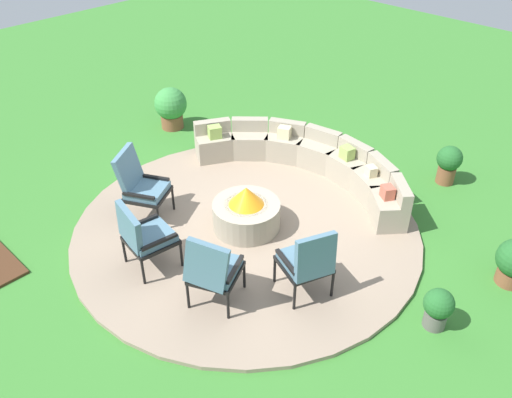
{
  "coord_description": "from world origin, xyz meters",
  "views": [
    {
      "loc": [
        4.39,
        -4.31,
        4.84
      ],
      "look_at": [
        0.0,
        0.2,
        0.45
      ],
      "focal_mm": 37.2,
      "sensor_mm": 36.0,
      "label": 1
    }
  ],
  "objects_px": {
    "lounge_chair_back_right": "(308,260)",
    "potted_plant_1": "(438,307)",
    "lounge_chair_front_right": "(144,235)",
    "lounge_chair_back_left": "(213,269)",
    "potted_plant_0": "(449,163)",
    "lounge_chair_front_left": "(140,184)",
    "curved_stone_bench": "(308,161)",
    "fire_pit": "(246,212)",
    "potted_plant_2": "(171,107)"
  },
  "relations": [
    {
      "from": "curved_stone_bench",
      "to": "potted_plant_1",
      "type": "bearing_deg",
      "value": -24.86
    },
    {
      "from": "lounge_chair_front_left",
      "to": "lounge_chair_back_left",
      "type": "distance_m",
      "value": 2.14
    },
    {
      "from": "fire_pit",
      "to": "lounge_chair_front_right",
      "type": "bearing_deg",
      "value": -102.19
    },
    {
      "from": "lounge_chair_back_right",
      "to": "potted_plant_0",
      "type": "height_order",
      "value": "lounge_chair_back_right"
    },
    {
      "from": "lounge_chair_back_left",
      "to": "potted_plant_1",
      "type": "distance_m",
      "value": 2.66
    },
    {
      "from": "potted_plant_1",
      "to": "potted_plant_2",
      "type": "xyz_separation_m",
      "value": [
        -6.26,
        1.05,
        0.14
      ]
    },
    {
      "from": "lounge_chair_front_left",
      "to": "potted_plant_2",
      "type": "xyz_separation_m",
      "value": [
        -2.07,
        2.18,
        -0.18
      ]
    },
    {
      "from": "curved_stone_bench",
      "to": "potted_plant_0",
      "type": "xyz_separation_m",
      "value": [
        1.74,
        1.5,
        0.05
      ]
    },
    {
      "from": "lounge_chair_back_right",
      "to": "potted_plant_2",
      "type": "xyz_separation_m",
      "value": [
        -4.86,
        1.74,
        -0.15
      ]
    },
    {
      "from": "fire_pit",
      "to": "curved_stone_bench",
      "type": "height_order",
      "value": "fire_pit"
    },
    {
      "from": "potted_plant_0",
      "to": "potted_plant_2",
      "type": "relative_size",
      "value": 0.81
    },
    {
      "from": "lounge_chair_front_right",
      "to": "potted_plant_2",
      "type": "relative_size",
      "value": 1.27
    },
    {
      "from": "potted_plant_2",
      "to": "lounge_chair_front_right",
      "type": "bearing_deg",
      "value": -42.88
    },
    {
      "from": "lounge_chair_back_left",
      "to": "potted_plant_1",
      "type": "height_order",
      "value": "lounge_chair_back_left"
    },
    {
      "from": "fire_pit",
      "to": "potted_plant_2",
      "type": "bearing_deg",
      "value": 158.91
    },
    {
      "from": "potted_plant_0",
      "to": "potted_plant_2",
      "type": "bearing_deg",
      "value": -158.35
    },
    {
      "from": "lounge_chair_front_right",
      "to": "potted_plant_0",
      "type": "height_order",
      "value": "lounge_chair_front_right"
    },
    {
      "from": "lounge_chair_back_right",
      "to": "curved_stone_bench",
      "type": "bearing_deg",
      "value": 60.27
    },
    {
      "from": "lounge_chair_back_left",
      "to": "potted_plant_0",
      "type": "bearing_deg",
      "value": 56.46
    },
    {
      "from": "lounge_chair_back_right",
      "to": "potted_plant_1",
      "type": "height_order",
      "value": "lounge_chair_back_right"
    },
    {
      "from": "lounge_chair_back_right",
      "to": "lounge_chair_back_left",
      "type": "bearing_deg",
      "value": 163.25
    },
    {
      "from": "fire_pit",
      "to": "lounge_chair_back_left",
      "type": "height_order",
      "value": "lounge_chair_back_left"
    },
    {
      "from": "curved_stone_bench",
      "to": "potted_plant_2",
      "type": "relative_size",
      "value": 4.82
    },
    {
      "from": "lounge_chair_back_right",
      "to": "potted_plant_2",
      "type": "distance_m",
      "value": 5.17
    },
    {
      "from": "potted_plant_0",
      "to": "curved_stone_bench",
      "type": "bearing_deg",
      "value": -139.32
    },
    {
      "from": "lounge_chair_back_left",
      "to": "potted_plant_2",
      "type": "bearing_deg",
      "value": 122.38
    },
    {
      "from": "fire_pit",
      "to": "lounge_chair_front_right",
      "type": "distance_m",
      "value": 1.58
    },
    {
      "from": "fire_pit",
      "to": "potted_plant_2",
      "type": "height_order",
      "value": "potted_plant_2"
    },
    {
      "from": "fire_pit",
      "to": "potted_plant_1",
      "type": "xyz_separation_m",
      "value": [
        2.89,
        0.25,
        -0.02
      ]
    },
    {
      "from": "lounge_chair_back_left",
      "to": "potted_plant_2",
      "type": "relative_size",
      "value": 1.31
    },
    {
      "from": "potted_plant_0",
      "to": "potted_plant_1",
      "type": "xyz_separation_m",
      "value": [
        1.43,
        -2.97,
        -0.08
      ]
    },
    {
      "from": "curved_stone_bench",
      "to": "potted_plant_0",
      "type": "height_order",
      "value": "curved_stone_bench"
    },
    {
      "from": "lounge_chair_front_left",
      "to": "potted_plant_1",
      "type": "relative_size",
      "value": 2.04
    },
    {
      "from": "lounge_chair_front_left",
      "to": "lounge_chair_back_right",
      "type": "height_order",
      "value": "lounge_chair_front_left"
    },
    {
      "from": "lounge_chair_back_left",
      "to": "potted_plant_2",
      "type": "height_order",
      "value": "lounge_chair_back_left"
    },
    {
      "from": "fire_pit",
      "to": "potted_plant_0",
      "type": "height_order",
      "value": "fire_pit"
    },
    {
      "from": "fire_pit",
      "to": "potted_plant_0",
      "type": "distance_m",
      "value": 3.54
    },
    {
      "from": "lounge_chair_back_right",
      "to": "potted_plant_2",
      "type": "relative_size",
      "value": 1.23
    },
    {
      "from": "lounge_chair_front_right",
      "to": "lounge_chair_back_left",
      "type": "relative_size",
      "value": 0.97
    },
    {
      "from": "lounge_chair_front_left",
      "to": "lounge_chair_back_right",
      "type": "xyz_separation_m",
      "value": [
        2.79,
        0.44,
        -0.03
      ]
    },
    {
      "from": "lounge_chair_front_right",
      "to": "potted_plant_2",
      "type": "distance_m",
      "value": 4.15
    },
    {
      "from": "lounge_chair_front_right",
      "to": "lounge_chair_back_left",
      "type": "height_order",
      "value": "lounge_chair_back_left"
    },
    {
      "from": "lounge_chair_front_right",
      "to": "potted_plant_1",
      "type": "bearing_deg",
      "value": 37.01
    },
    {
      "from": "lounge_chair_front_right",
      "to": "potted_plant_0",
      "type": "relative_size",
      "value": 1.57
    },
    {
      "from": "lounge_chair_front_right",
      "to": "lounge_chair_back_right",
      "type": "relative_size",
      "value": 1.04
    },
    {
      "from": "lounge_chair_front_left",
      "to": "potted_plant_0",
      "type": "distance_m",
      "value": 4.94
    },
    {
      "from": "lounge_chair_back_left",
      "to": "fire_pit",
      "type": "bearing_deg",
      "value": 95.25
    },
    {
      "from": "fire_pit",
      "to": "potted_plant_0",
      "type": "relative_size",
      "value": 1.48
    },
    {
      "from": "curved_stone_bench",
      "to": "lounge_chair_back_left",
      "type": "height_order",
      "value": "lounge_chair_back_left"
    },
    {
      "from": "lounge_chair_back_right",
      "to": "potted_plant_1",
      "type": "bearing_deg",
      "value": -42.84
    }
  ]
}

